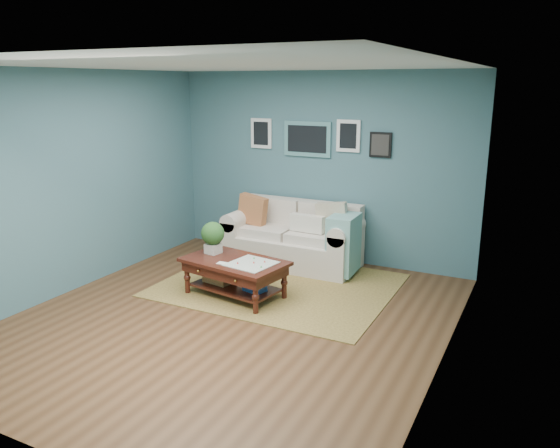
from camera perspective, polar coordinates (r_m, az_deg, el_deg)
The scene contains 4 objects.
room_shell at distance 5.76m, azimuth -5.16°, elevation 2.75°, with size 5.00×5.02×2.70m.
area_rug at distance 7.06m, azimuth -0.16°, elevation -6.39°, with size 2.85×2.28×0.01m, color brown.
loveseat at distance 7.73m, azimuth 1.96°, elevation -1.45°, with size 1.92×0.87×0.99m.
coffee_table at distance 6.67m, azimuth -5.14°, elevation -4.29°, with size 1.33×0.90×0.87m.
Camera 1 is at (2.99, -4.72, 2.53)m, focal length 35.00 mm.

